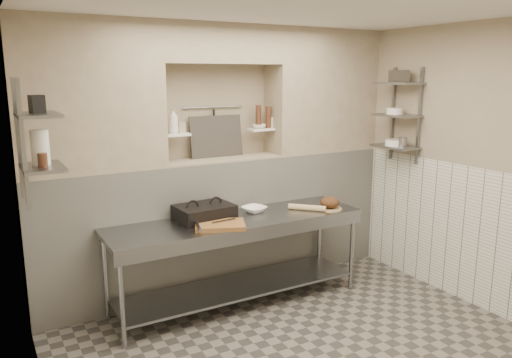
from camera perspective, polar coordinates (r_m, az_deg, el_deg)
wall_left at (r=3.15m, az=-24.45°, el=-5.74°), size 0.10×3.90×2.80m
wall_right at (r=5.34m, az=25.12°, el=1.08°), size 0.10×3.90×2.80m
wall_back at (r=5.58m, az=-5.18°, el=2.57°), size 4.00×0.10×2.80m
backwall_lower at (r=5.51m, az=-3.96°, el=-4.99°), size 4.00×0.40×1.40m
alcove_sill at (r=5.35m, az=-4.07°, el=2.31°), size 1.30×0.40×0.02m
backwall_pillar_left at (r=4.86m, az=-18.60°, el=8.95°), size 1.35×0.40×1.40m
backwall_pillar_right at (r=5.97m, az=7.55°, el=9.89°), size 1.35×0.40×1.40m
backwall_header at (r=5.29m, az=-4.26°, el=15.13°), size 1.30×0.40×0.40m
wainscot_left at (r=3.42m, az=-22.36°, el=-16.89°), size 0.02×3.90×1.40m
wainscot_right at (r=5.46m, az=24.10°, el=-6.21°), size 0.02×3.90×1.40m
alcove_shelf_left at (r=5.12m, az=-9.19°, el=5.03°), size 0.28×0.16×0.02m
alcove_shelf_right at (r=5.54m, az=0.58°, el=5.70°), size 0.28×0.16×0.02m
utensil_rail at (r=5.44m, az=-4.93°, el=8.18°), size 0.70×0.02×0.02m
hanging_steel at (r=5.44m, az=-4.81°, el=6.38°), size 0.02×0.02×0.30m
splash_panel at (r=5.41m, az=-4.56°, el=4.86°), size 0.60×0.08×0.45m
shelf_rail_left_a at (r=4.30m, az=-25.53°, el=4.09°), size 0.03×0.03×0.95m
shelf_rail_left_b at (r=3.91m, az=-25.07°, el=3.46°), size 0.03×0.03×0.95m
wall_shelf_left_lower at (r=4.15m, az=-23.21°, el=1.23°), size 0.30×0.50×0.02m
wall_shelf_left_upper at (r=4.10m, az=-23.67°, el=6.74°), size 0.30×0.50×0.03m
shelf_rail_right_a at (r=6.03m, az=15.36°, el=7.21°), size 0.03×0.03×1.05m
shelf_rail_right_b at (r=5.76m, az=18.17°, el=6.84°), size 0.03×0.03×1.05m
wall_shelf_right_lower at (r=5.83m, az=15.61°, el=3.59°), size 0.30×0.50×0.02m
wall_shelf_right_mid at (r=5.80m, az=15.80°, el=7.01°), size 0.30×0.50×0.02m
wall_shelf_right_upper at (r=5.78m, az=16.00°, el=10.47°), size 0.30×0.50×0.03m
prep_table at (r=5.01m, az=-2.08°, el=-7.42°), size 2.60×0.70×0.90m
panini_press at (r=4.91m, az=-5.92°, el=-3.82°), size 0.57×0.43×0.15m
cutting_board at (r=4.67m, az=-4.15°, el=-5.28°), size 0.55×0.47×0.04m
knife_blade at (r=4.72m, az=-3.67°, el=-4.77°), size 0.25×0.05×0.01m
tongs at (r=4.53m, az=-6.61°, el=-5.38°), size 0.10×0.28×0.03m
mixing_bowl at (r=5.16m, az=-0.20°, el=-3.49°), size 0.30×0.30×0.06m
rolling_pin at (r=5.25m, az=5.87°, el=-3.27°), size 0.32×0.33×0.06m
bread_board at (r=5.33m, az=8.41°, el=-3.36°), size 0.26×0.26×0.01m
bread_loaf at (r=5.31m, az=8.43°, el=-2.65°), size 0.20×0.20×0.12m
bottle_soap at (r=5.10m, az=-9.42°, el=6.57°), size 0.11×0.11×0.25m
jar_alcove at (r=5.17m, az=-8.54°, el=5.86°), size 0.07×0.07×0.11m
bowl_alcove at (r=5.51m, az=0.37°, el=6.03°), size 0.19×0.19×0.05m
condiment_a at (r=5.57m, az=1.43°, el=7.08°), size 0.06×0.06×0.24m
condiment_b at (r=5.55m, az=0.27°, el=7.15°), size 0.06×0.06×0.25m
condiment_c at (r=5.62m, az=1.65°, el=6.49°), size 0.07×0.07×0.11m
jug_left at (r=4.16m, az=-23.45°, el=3.33°), size 0.14×0.14×0.27m
jar_left at (r=4.08m, az=-23.20°, el=2.01°), size 0.07×0.07×0.11m
box_left_upper at (r=4.09m, az=-23.76°, el=7.85°), size 0.12×0.12×0.13m
bowl_right at (r=5.83m, az=15.61°, el=4.04°), size 0.22×0.22×0.07m
canister_right at (r=5.75m, az=16.38°, el=4.07°), size 0.10×0.10×0.10m
bowl_right_mid at (r=5.82m, az=15.58°, el=7.50°), size 0.18×0.18×0.07m
basket_right at (r=5.78m, az=16.03°, el=11.24°), size 0.24×0.26×0.13m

